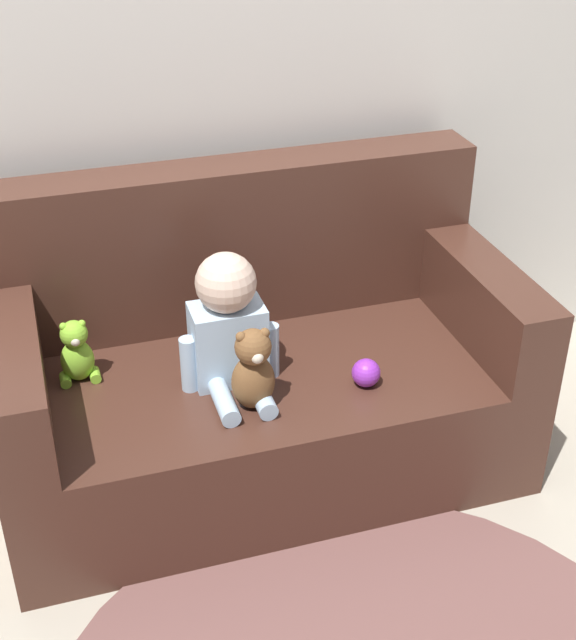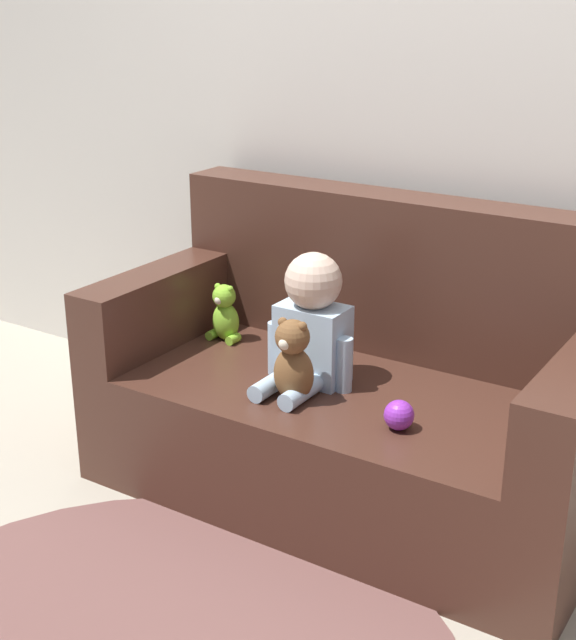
% 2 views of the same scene
% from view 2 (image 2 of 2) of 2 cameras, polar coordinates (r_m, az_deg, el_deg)
% --- Properties ---
extents(ground_plane, '(12.00, 12.00, 0.00)m').
position_cam_2_polar(ground_plane, '(2.99, 3.80, -10.86)').
color(ground_plane, '#B7AD99').
extents(wall_back, '(8.00, 0.05, 2.60)m').
position_cam_2_polar(wall_back, '(3.02, 9.16, 15.39)').
color(wall_back, silver).
rests_on(wall_back, ground_plane).
extents(couch, '(1.60, 0.82, 0.93)m').
position_cam_2_polar(couch, '(2.89, 4.59, -4.78)').
color(couch, '#47281E').
rests_on(couch, ground_plane).
extents(person_baby, '(0.30, 0.33, 0.42)m').
position_cam_2_polar(person_baby, '(2.74, 1.46, -0.27)').
color(person_baby, silver).
rests_on(person_baby, couch).
extents(teddy_bear_brown, '(0.13, 0.12, 0.26)m').
position_cam_2_polar(teddy_bear_brown, '(2.63, 0.33, -2.64)').
color(teddy_bear_brown, brown).
rests_on(teddy_bear_brown, couch).
extents(plush_toy_side, '(0.12, 0.09, 0.20)m').
position_cam_2_polar(plush_toy_side, '(3.11, -4.05, 0.38)').
color(plush_toy_side, '#8CD133').
rests_on(plush_toy_side, couch).
extents(toy_ball, '(0.09, 0.09, 0.09)m').
position_cam_2_polar(toy_ball, '(2.52, 7.12, -6.06)').
color(toy_ball, purple).
rests_on(toy_ball, couch).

